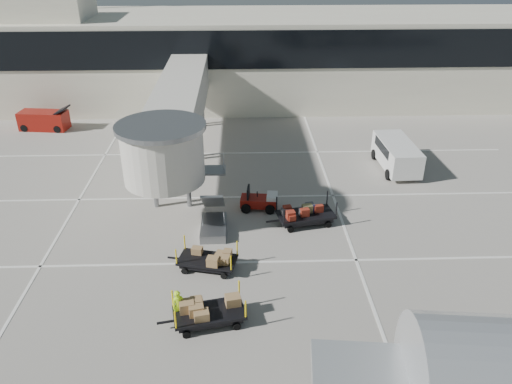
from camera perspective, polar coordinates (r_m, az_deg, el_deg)
ground at (r=24.02m, az=-1.94°, el=-10.86°), size 140.00×140.00×0.00m
lane_markings at (r=31.85m, az=-3.20°, el=-0.31°), size 40.00×30.00×0.02m
terminal at (r=49.90m, az=-2.58°, el=15.19°), size 64.00×12.11×15.20m
jet_bridge at (r=33.07m, az=-9.12°, el=8.56°), size 5.70×20.40×6.03m
baggage_tug at (r=30.00m, az=0.43°, el=-1.04°), size 2.30×1.61×1.43m
suitcase_cart at (r=28.59m, az=5.38°, el=-2.65°), size 4.04×2.22×1.55m
box_cart_near at (r=21.95m, az=-5.37°, el=-13.49°), size 3.81×2.07×1.46m
box_cart_far at (r=25.01m, az=-5.60°, el=-7.70°), size 3.59×2.04×1.38m
ground_worker at (r=22.03m, az=-8.82°, el=-12.79°), size 0.68×0.61×1.57m
minivan at (r=36.38m, az=15.70°, el=4.39°), size 2.43×5.22×1.95m
belt_loader at (r=45.95m, az=-23.04°, el=7.54°), size 4.33×2.10×2.01m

